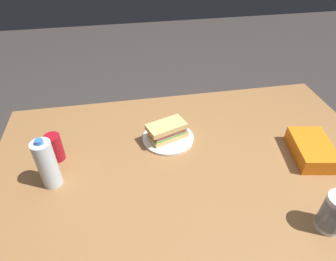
{
  "coord_description": "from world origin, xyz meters",
  "views": [
    {
      "loc": [
        0.25,
        0.86,
        1.62
      ],
      "look_at": [
        0.07,
        -0.15,
        0.8
      ],
      "focal_mm": 31.25,
      "sensor_mm": 36.0,
      "label": 1
    }
  ],
  "objects_px": {
    "sandwich": "(167,130)",
    "chip_bag": "(312,150)",
    "paper_plate": "(168,138)",
    "dining_table": "(189,173)",
    "soda_can_red": "(55,148)",
    "plastic_cup_stack": "(334,213)",
    "water_bottle_tall": "(47,164)"
  },
  "relations": [
    {
      "from": "dining_table",
      "to": "chip_bag",
      "type": "xyz_separation_m",
      "value": [
        -0.51,
        0.06,
        0.12
      ]
    },
    {
      "from": "chip_bag",
      "to": "plastic_cup_stack",
      "type": "height_order",
      "value": "plastic_cup_stack"
    },
    {
      "from": "sandwich",
      "to": "chip_bag",
      "type": "distance_m",
      "value": 0.62
    },
    {
      "from": "soda_can_red",
      "to": "water_bottle_tall",
      "type": "relative_size",
      "value": 0.55
    },
    {
      "from": "sandwich",
      "to": "soda_can_red",
      "type": "distance_m",
      "value": 0.48
    },
    {
      "from": "chip_bag",
      "to": "plastic_cup_stack",
      "type": "xyz_separation_m",
      "value": [
        0.13,
        0.33,
        0.04
      ]
    },
    {
      "from": "paper_plate",
      "to": "chip_bag",
      "type": "distance_m",
      "value": 0.62
    },
    {
      "from": "chip_bag",
      "to": "water_bottle_tall",
      "type": "distance_m",
      "value": 1.07
    },
    {
      "from": "sandwich",
      "to": "water_bottle_tall",
      "type": "relative_size",
      "value": 0.9
    },
    {
      "from": "paper_plate",
      "to": "chip_bag",
      "type": "relative_size",
      "value": 1.02
    },
    {
      "from": "paper_plate",
      "to": "soda_can_red",
      "type": "distance_m",
      "value": 0.49
    },
    {
      "from": "dining_table",
      "to": "chip_bag",
      "type": "height_order",
      "value": "chip_bag"
    },
    {
      "from": "paper_plate",
      "to": "chip_bag",
      "type": "bearing_deg",
      "value": 159.56
    },
    {
      "from": "dining_table",
      "to": "sandwich",
      "type": "xyz_separation_m",
      "value": [
        0.07,
        -0.15,
        0.14
      ]
    },
    {
      "from": "dining_table",
      "to": "chip_bag",
      "type": "relative_size",
      "value": 7.19
    },
    {
      "from": "sandwich",
      "to": "soda_can_red",
      "type": "bearing_deg",
      "value": 4.56
    },
    {
      "from": "water_bottle_tall",
      "to": "plastic_cup_stack",
      "type": "distance_m",
      "value": 1.0
    },
    {
      "from": "sandwich",
      "to": "plastic_cup_stack",
      "type": "bearing_deg",
      "value": 129.77
    },
    {
      "from": "dining_table",
      "to": "soda_can_red",
      "type": "xyz_separation_m",
      "value": [
        0.55,
        -0.11,
        0.14
      ]
    },
    {
      "from": "dining_table",
      "to": "soda_can_red",
      "type": "distance_m",
      "value": 0.58
    },
    {
      "from": "soda_can_red",
      "to": "water_bottle_tall",
      "type": "height_order",
      "value": "water_bottle_tall"
    },
    {
      "from": "paper_plate",
      "to": "sandwich",
      "type": "bearing_deg",
      "value": 45.63
    },
    {
      "from": "sandwich",
      "to": "chip_bag",
      "type": "relative_size",
      "value": 0.87
    },
    {
      "from": "sandwich",
      "to": "water_bottle_tall",
      "type": "xyz_separation_m",
      "value": [
        0.48,
        0.18,
        0.05
      ]
    },
    {
      "from": "paper_plate",
      "to": "plastic_cup_stack",
      "type": "height_order",
      "value": "plastic_cup_stack"
    },
    {
      "from": "dining_table",
      "to": "chip_bag",
      "type": "distance_m",
      "value": 0.53
    },
    {
      "from": "dining_table",
      "to": "plastic_cup_stack",
      "type": "height_order",
      "value": "plastic_cup_stack"
    },
    {
      "from": "plastic_cup_stack",
      "to": "soda_can_red",
      "type": "bearing_deg",
      "value": -28.35
    },
    {
      "from": "dining_table",
      "to": "paper_plate",
      "type": "relative_size",
      "value": 7.05
    },
    {
      "from": "dining_table",
      "to": "water_bottle_tall",
      "type": "xyz_separation_m",
      "value": [
        0.55,
        0.03,
        0.19
      ]
    },
    {
      "from": "soda_can_red",
      "to": "chip_bag",
      "type": "height_order",
      "value": "soda_can_red"
    },
    {
      "from": "paper_plate",
      "to": "plastic_cup_stack",
      "type": "relative_size",
      "value": 1.57
    }
  ]
}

